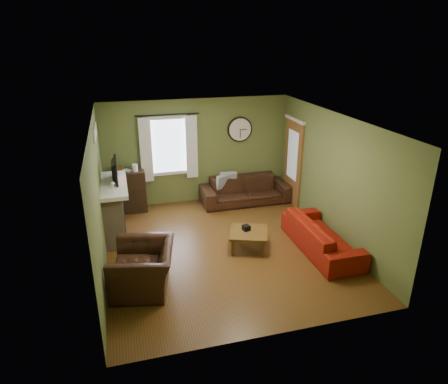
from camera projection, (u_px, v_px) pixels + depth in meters
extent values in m
cube|color=brown|center=(224.00, 248.00, 8.06)|extent=(4.60, 5.20, 0.00)
cube|color=white|center=(224.00, 120.00, 7.10)|extent=(4.60, 5.20, 0.00)
cube|color=#5F6D37|center=(99.00, 200.00, 7.02)|extent=(0.00, 5.20, 2.60)
cube|color=#5F6D37|center=(333.00, 177.00, 8.14)|extent=(0.00, 5.20, 2.60)
cube|color=#5F6D37|center=(197.00, 151.00, 9.91)|extent=(4.60, 0.00, 2.60)
cube|color=#5F6D37|center=(276.00, 256.00, 5.25)|extent=(4.60, 0.00, 2.60)
cube|color=tan|center=(114.00, 212.00, 8.38)|extent=(0.40, 1.40, 1.10)
cube|color=black|center=(124.00, 221.00, 8.52)|extent=(0.04, 0.60, 0.55)
cube|color=white|center=(112.00, 185.00, 8.17)|extent=(0.58, 1.60, 0.08)
imported|color=black|center=(112.00, 173.00, 8.23)|extent=(0.08, 0.60, 0.35)
cube|color=#994C3F|center=(116.00, 170.00, 8.23)|extent=(0.02, 0.62, 0.36)
cylinder|color=white|center=(95.00, 137.00, 7.39)|extent=(0.28, 0.28, 0.03)
cylinder|color=white|center=(95.00, 133.00, 7.71)|extent=(0.28, 0.28, 0.03)
cylinder|color=white|center=(96.00, 129.00, 8.02)|extent=(0.28, 0.28, 0.03)
cylinder|color=black|center=(167.00, 115.00, 9.28)|extent=(0.03, 0.03, 1.50)
cube|color=white|center=(146.00, 151.00, 9.44)|extent=(0.28, 0.04, 1.55)
cube|color=white|center=(192.00, 147.00, 9.71)|extent=(0.28, 0.04, 1.55)
cube|color=brown|center=(293.00, 163.00, 9.89)|extent=(0.05, 0.90, 2.10)
imported|color=brown|center=(125.00, 174.00, 9.37)|extent=(0.29, 0.29, 0.02)
imported|color=black|center=(245.00, 190.00, 10.14)|extent=(2.23, 0.87, 0.65)
cube|color=#99A1AB|center=(223.00, 182.00, 10.06)|extent=(0.37, 0.25, 0.35)
cube|color=#99A1AB|center=(228.00, 180.00, 10.17)|extent=(0.44, 0.17, 0.42)
imported|color=maroon|center=(321.00, 236.00, 7.89)|extent=(0.82, 2.11, 0.62)
imported|color=black|center=(143.00, 268.00, 6.69)|extent=(1.23, 1.34, 0.75)
cube|color=black|center=(246.00, 229.00, 7.94)|extent=(0.16, 0.16, 0.10)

